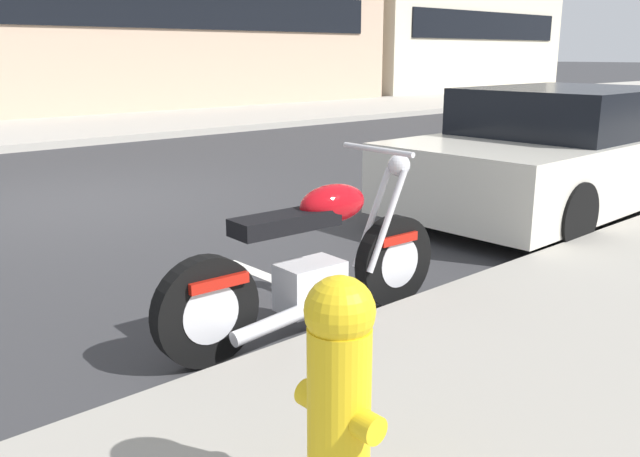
# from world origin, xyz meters

# --- Properties ---
(ground_plane) EXTENTS (260.00, 260.00, 0.00)m
(ground_plane) POSITION_xyz_m (0.00, 0.00, 0.00)
(ground_plane) COLOR #333335
(sidewalk_far_curb) EXTENTS (120.00, 5.00, 0.14)m
(sidewalk_far_curb) POSITION_xyz_m (12.00, 7.25, 0.07)
(sidewalk_far_curb) COLOR #ADA89E
(sidewalk_far_curb) RESTS_ON ground
(parking_stall_stripe) EXTENTS (0.12, 2.20, 0.01)m
(parking_stall_stripe) POSITION_xyz_m (0.00, -4.15, 0.00)
(parking_stall_stripe) COLOR silver
(parking_stall_stripe) RESTS_ON ground
(parked_motorcycle) EXTENTS (2.10, 0.62, 1.11)m
(parked_motorcycle) POSITION_xyz_m (-0.41, -4.60, 0.43)
(parked_motorcycle) COLOR black
(parked_motorcycle) RESTS_ON ground
(parked_car_far_down_curb) EXTENTS (4.70, 1.98, 1.33)m
(parked_car_far_down_curb) POSITION_xyz_m (3.96, -3.88, 0.63)
(parked_car_far_down_curb) COLOR beige
(parked_car_far_down_curb) RESTS_ON ground
(fire_hydrant) EXTENTS (0.24, 0.36, 0.85)m
(fire_hydrant) POSITION_xyz_m (-1.57, -6.07, 0.59)
(fire_hydrant) COLOR gold
(fire_hydrant) RESTS_ON sidewalk_near_curb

